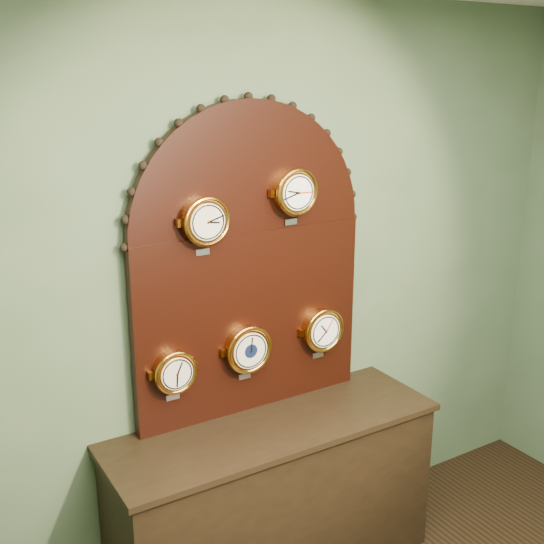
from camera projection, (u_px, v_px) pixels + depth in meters
wall_back at (245, 295)px, 3.27m from camera, size 4.00×0.00×4.00m
shop_counter at (274, 501)px, 3.33m from camera, size 1.60×0.50×0.80m
display_board at (250, 252)px, 3.16m from camera, size 1.26×0.06×1.53m
roman_clock at (205, 221)px, 2.92m from camera, size 0.22×0.08×0.27m
arabic_clock at (295, 192)px, 3.13m from camera, size 0.23×0.08×0.28m
hygrometer at (174, 372)px, 3.03m from camera, size 0.21×0.08×0.26m
barometer at (248, 349)px, 3.21m from camera, size 0.24×0.08×0.29m
tide_clock at (322, 330)px, 3.42m from camera, size 0.23×0.08×0.28m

